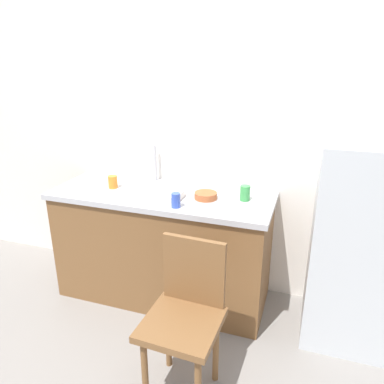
{
  "coord_description": "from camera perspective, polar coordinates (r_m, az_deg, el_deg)",
  "views": [
    {
      "loc": [
        0.89,
        -1.66,
        1.8
      ],
      "look_at": [
        0.13,
        0.6,
        0.92
      ],
      "focal_mm": 34.26,
      "sensor_mm": 36.0,
      "label": 1
    }
  ],
  "objects": [
    {
      "name": "cup_blue",
      "position": [
        2.4,
        -2.54,
        -1.28
      ],
      "size": [
        0.06,
        0.06,
        0.1
      ],
      "primitive_type": "cylinder",
      "color": "blue",
      "rests_on": "countertop"
    },
    {
      "name": "terracotta_bowl",
      "position": [
        2.56,
        2.15,
        -0.56
      ],
      "size": [
        0.16,
        0.16,
        0.05
      ],
      "primitive_type": "cylinder",
      "color": "#B25B33",
      "rests_on": "countertop"
    },
    {
      "name": "dish_tray",
      "position": [
        2.57,
        -4.7,
        -0.46
      ],
      "size": [
        0.28,
        0.2,
        0.05
      ],
      "primitive_type": "cube",
      "color": "white",
      "rests_on": "countertop"
    },
    {
      "name": "refrigerator",
      "position": [
        2.6,
        24.92,
        -7.48
      ],
      "size": [
        0.62,
        0.59,
        1.35
      ],
      "primitive_type": "cube",
      "color": "silver",
      "rests_on": "ground_plane"
    },
    {
      "name": "faucet",
      "position": [
        2.92,
        -5.75,
        4.53
      ],
      "size": [
        0.02,
        0.02,
        0.29
      ],
      "primitive_type": "cylinder",
      "color": "#B7B7BC",
      "rests_on": "countertop"
    },
    {
      "name": "cabinet_base",
      "position": [
        2.88,
        -4.45,
        -8.58
      ],
      "size": [
        1.59,
        0.6,
        0.83
      ],
      "primitive_type": "cube",
      "color": "brown",
      "rests_on": "ground_plane"
    },
    {
      "name": "cup_green",
      "position": [
        2.54,
        8.25,
        -0.16
      ],
      "size": [
        0.07,
        0.07,
        0.11
      ],
      "primitive_type": "cylinder",
      "color": "green",
      "rests_on": "countertop"
    },
    {
      "name": "back_wall",
      "position": [
        2.85,
        0.14,
        10.39
      ],
      "size": [
        4.8,
        0.1,
        2.63
      ],
      "primitive_type": "cube",
      "color": "white",
      "rests_on": "ground_plane"
    },
    {
      "name": "cup_orange",
      "position": [
        2.82,
        -12.23,
        1.55
      ],
      "size": [
        0.07,
        0.07,
        0.09
      ],
      "primitive_type": "cylinder",
      "color": "orange",
      "rests_on": "countertop"
    },
    {
      "name": "countertop",
      "position": [
        2.7,
        -4.7,
        -0.46
      ],
      "size": [
        1.63,
        0.64,
        0.04
      ],
      "primitive_type": "cube",
      "color": "#B7B7BC",
      "rests_on": "cabinet_base"
    },
    {
      "name": "ground_plane",
      "position": [
        2.61,
        -7.51,
        -23.65
      ],
      "size": [
        8.0,
        8.0,
        0.0
      ],
      "primitive_type": "plane",
      "color": "gray"
    },
    {
      "name": "chair",
      "position": [
        2.09,
        -1.0,
        -18.3
      ],
      "size": [
        0.42,
        0.42,
        0.89
      ],
      "rotation": [
        0.0,
        0.0,
        -0.04
      ],
      "color": "brown",
      "rests_on": "ground_plane"
    }
  ]
}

